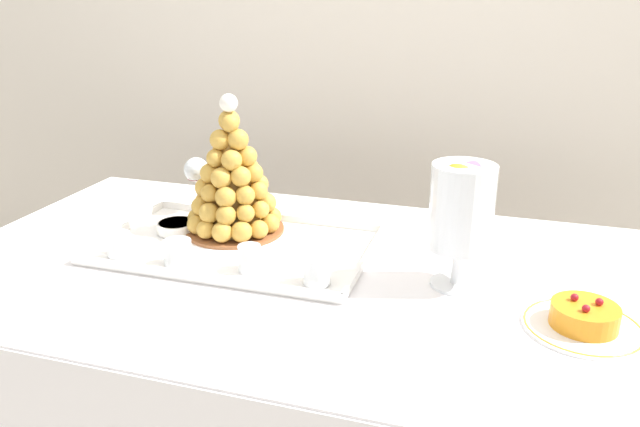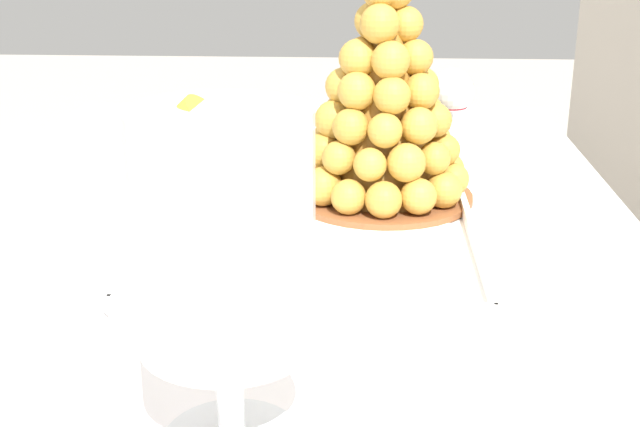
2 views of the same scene
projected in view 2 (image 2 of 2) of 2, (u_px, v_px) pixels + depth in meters
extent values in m
cylinder|color=brown|center=(135.00, 307.00, 1.78)|extent=(0.04, 0.04, 0.77)
cylinder|color=brown|center=(489.00, 315.00, 1.75)|extent=(0.04, 0.04, 0.77)
cube|color=brown|center=(272.00, 269.00, 0.99)|extent=(1.49, 0.85, 0.02)
cube|color=white|center=(272.00, 260.00, 0.98)|extent=(1.55, 0.91, 0.00)
cube|color=white|center=(312.00, 178.00, 1.76)|extent=(0.01, 0.91, 0.29)
cube|color=white|center=(317.00, 212.00, 1.12)|extent=(0.61, 0.38, 0.01)
cube|color=white|center=(173.00, 201.00, 1.12)|extent=(0.61, 0.01, 0.02)
cube|color=white|center=(464.00, 206.00, 1.10)|extent=(0.61, 0.01, 0.02)
cube|color=white|center=(327.00, 141.00, 1.40)|extent=(0.01, 0.38, 0.02)
cube|color=white|center=(300.00, 309.00, 0.82)|extent=(0.01, 0.38, 0.02)
cylinder|color=white|center=(317.00, 209.00, 1.12)|extent=(0.35, 0.35, 0.00)
cylinder|color=brown|center=(382.00, 196.00, 1.15)|extent=(0.24, 0.24, 0.01)
cone|color=#AD7A30|center=(385.00, 89.00, 1.10)|extent=(0.16, 0.16, 0.28)
sphere|color=gold|center=(384.00, 200.00, 1.05)|extent=(0.05, 0.05, 0.05)
sphere|color=gold|center=(419.00, 196.00, 1.06)|extent=(0.05, 0.05, 0.05)
sphere|color=gold|center=(444.00, 190.00, 1.09)|extent=(0.05, 0.05, 0.05)
sphere|color=gold|center=(453.00, 179.00, 1.12)|extent=(0.04, 0.04, 0.04)
sphere|color=gold|center=(446.00, 170.00, 1.17)|extent=(0.05, 0.05, 0.05)
sphere|color=gold|center=(426.00, 163.00, 1.20)|extent=(0.05, 0.05, 0.05)
sphere|color=gold|center=(397.00, 156.00, 1.22)|extent=(0.05, 0.05, 0.05)
sphere|color=gold|center=(366.00, 157.00, 1.23)|extent=(0.05, 0.05, 0.05)
sphere|color=gold|center=(337.00, 160.00, 1.21)|extent=(0.05, 0.05, 0.05)
sphere|color=gold|center=(318.00, 167.00, 1.17)|extent=(0.04, 0.04, 0.04)
sphere|color=gold|center=(312.00, 176.00, 1.13)|extent=(0.05, 0.05, 0.05)
sphere|color=gold|center=(323.00, 186.00, 1.09)|extent=(0.05, 0.05, 0.05)
sphere|color=gold|center=(348.00, 197.00, 1.07)|extent=(0.04, 0.04, 0.04)
sphere|color=gold|center=(406.00, 163.00, 1.05)|extent=(0.05, 0.05, 0.05)
sphere|color=gold|center=(434.00, 158.00, 1.08)|extent=(0.04, 0.04, 0.04)
sphere|color=gold|center=(444.00, 150.00, 1.12)|extent=(0.04, 0.04, 0.04)
sphere|color=gold|center=(434.00, 141.00, 1.16)|extent=(0.05, 0.05, 0.05)
sphere|color=gold|center=(410.00, 133.00, 1.19)|extent=(0.04, 0.04, 0.04)
sphere|color=gold|center=(378.00, 132.00, 1.20)|extent=(0.04, 0.04, 0.04)
sphere|color=gold|center=(348.00, 133.00, 1.19)|extent=(0.05, 0.05, 0.05)
sphere|color=gold|center=(327.00, 142.00, 1.16)|extent=(0.05, 0.05, 0.05)
sphere|color=gold|center=(323.00, 151.00, 1.12)|extent=(0.05, 0.05, 0.05)
sphere|color=gold|center=(339.00, 158.00, 1.08)|extent=(0.04, 0.04, 0.04)
sphere|color=gold|center=(370.00, 165.00, 1.05)|extent=(0.04, 0.04, 0.04)
sphere|color=gold|center=(419.00, 126.00, 1.06)|extent=(0.05, 0.05, 0.05)
sphere|color=gold|center=(435.00, 120.00, 1.10)|extent=(0.04, 0.04, 0.04)
sphere|color=gold|center=(426.00, 111.00, 1.14)|extent=(0.04, 0.04, 0.04)
sphere|color=gold|center=(399.00, 106.00, 1.17)|extent=(0.05, 0.05, 0.05)
sphere|color=gold|center=(366.00, 106.00, 1.17)|extent=(0.05, 0.05, 0.05)
sphere|color=gold|center=(341.00, 110.00, 1.15)|extent=(0.04, 0.04, 0.04)
sphere|color=gold|center=(334.00, 120.00, 1.11)|extent=(0.05, 0.05, 0.05)
sphere|color=gold|center=(351.00, 127.00, 1.07)|extent=(0.05, 0.05, 0.05)
sphere|color=gold|center=(385.00, 131.00, 1.05)|extent=(0.04, 0.04, 0.04)
sphere|color=gold|center=(421.00, 91.00, 1.07)|extent=(0.05, 0.05, 0.05)
sphere|color=gold|center=(422.00, 85.00, 1.11)|extent=(0.05, 0.05, 0.05)
sphere|color=gold|center=(395.00, 79.00, 1.14)|extent=(0.05, 0.05, 0.05)
sphere|color=gold|center=(362.00, 79.00, 1.14)|extent=(0.05, 0.05, 0.05)
sphere|color=gold|center=(344.00, 86.00, 1.11)|extent=(0.05, 0.05, 0.05)
sphere|color=gold|center=(357.00, 91.00, 1.06)|extent=(0.05, 0.05, 0.05)
sphere|color=gold|center=(392.00, 96.00, 1.05)|extent=(0.05, 0.05, 0.05)
sphere|color=gold|center=(416.00, 57.00, 1.08)|extent=(0.04, 0.04, 0.04)
sphere|color=gold|center=(399.00, 52.00, 1.12)|extent=(0.05, 0.05, 0.05)
sphere|color=gold|center=(364.00, 53.00, 1.11)|extent=(0.04, 0.04, 0.04)
sphere|color=gold|center=(358.00, 58.00, 1.07)|extent=(0.05, 0.05, 0.05)
sphere|color=gold|center=(391.00, 60.00, 1.05)|extent=(0.05, 0.05, 0.05)
sphere|color=gold|center=(406.00, 24.00, 1.08)|extent=(0.05, 0.05, 0.05)
sphere|color=gold|center=(373.00, 21.00, 1.09)|extent=(0.05, 0.05, 0.05)
sphere|color=gold|center=(380.00, 24.00, 1.05)|extent=(0.05, 0.05, 0.05)
cylinder|color=silver|center=(244.00, 141.00, 1.33)|extent=(0.05, 0.05, 0.05)
cylinder|color=brown|center=(244.00, 150.00, 1.33)|extent=(0.05, 0.05, 0.02)
cylinder|color=#8C603D|center=(244.00, 138.00, 1.33)|extent=(0.05, 0.05, 0.02)
sphere|color=brown|center=(240.00, 132.00, 1.32)|extent=(0.01, 0.01, 0.01)
cylinder|color=silver|center=(225.00, 169.00, 1.18)|extent=(0.06, 0.06, 0.06)
cylinder|color=#F4EAC6|center=(226.00, 180.00, 1.19)|extent=(0.05, 0.05, 0.02)
cylinder|color=white|center=(225.00, 166.00, 1.18)|extent=(0.05, 0.05, 0.02)
sphere|color=brown|center=(223.00, 155.00, 1.19)|extent=(0.02, 0.02, 0.02)
cylinder|color=silver|center=(219.00, 207.00, 1.03)|extent=(0.05, 0.05, 0.06)
cylinder|color=brown|center=(219.00, 220.00, 1.04)|extent=(0.04, 0.04, 0.02)
cylinder|color=#8C603D|center=(218.00, 204.00, 1.03)|extent=(0.04, 0.04, 0.02)
sphere|color=brown|center=(215.00, 194.00, 1.03)|extent=(0.01, 0.01, 0.01)
cylinder|color=silver|center=(182.00, 256.00, 0.89)|extent=(0.06, 0.06, 0.06)
cylinder|color=#F4EAC6|center=(183.00, 270.00, 0.89)|extent=(0.05, 0.05, 0.02)
cylinder|color=white|center=(182.00, 252.00, 0.89)|extent=(0.05, 0.05, 0.02)
sphere|color=brown|center=(181.00, 243.00, 0.88)|extent=(0.02, 0.02, 0.02)
cylinder|color=white|center=(349.00, 161.00, 1.28)|extent=(0.10, 0.10, 0.02)
cylinder|color=#F2CC59|center=(349.00, 154.00, 1.27)|extent=(0.09, 0.09, 0.00)
cylinder|color=white|center=(230.00, 390.00, 0.63)|extent=(0.02, 0.02, 0.08)
cylinder|color=white|center=(224.00, 232.00, 0.59)|extent=(0.13, 0.13, 0.17)
cylinder|color=#E54C47|center=(216.00, 346.00, 0.58)|extent=(0.06, 0.05, 0.06)
cylinder|color=brown|center=(261.00, 328.00, 0.60)|extent=(0.05, 0.05, 0.03)
cylinder|color=#F9A54C|center=(233.00, 313.00, 0.63)|extent=(0.05, 0.05, 0.05)
cylinder|color=yellow|center=(206.00, 320.00, 0.62)|extent=(0.05, 0.05, 0.05)
cylinder|color=#9ED860|center=(249.00, 315.00, 0.58)|extent=(0.05, 0.05, 0.05)
cylinder|color=#F9A54C|center=(250.00, 289.00, 0.62)|extent=(0.05, 0.04, 0.04)
cylinder|color=#E54C47|center=(218.00, 291.00, 0.62)|extent=(0.06, 0.05, 0.04)
cylinder|color=#9ED860|center=(194.00, 309.00, 0.59)|extent=(0.05, 0.04, 0.05)
cylinder|color=#72B2E0|center=(274.00, 276.00, 0.59)|extent=(0.06, 0.04, 0.06)
cylinder|color=#F9A54C|center=(212.00, 256.00, 0.63)|extent=(0.04, 0.05, 0.04)
cylinder|color=yellow|center=(192.00, 280.00, 0.59)|extent=(0.06, 0.05, 0.06)
cylinder|color=#E54C47|center=(240.00, 246.00, 0.59)|extent=(0.05, 0.05, 0.04)
cylinder|color=#9ED860|center=(230.00, 235.00, 0.61)|extent=(0.05, 0.05, 0.04)
cylinder|color=#F9A54C|center=(175.00, 244.00, 0.59)|extent=(0.05, 0.05, 0.03)
cylinder|color=#72B2E0|center=(228.00, 255.00, 0.58)|extent=(0.05, 0.04, 0.05)
cylinder|color=yellow|center=(249.00, 209.00, 0.60)|extent=(0.07, 0.05, 0.07)
cylinder|color=#9ED860|center=(206.00, 214.00, 0.59)|extent=(0.05, 0.05, 0.04)
cylinder|color=brown|center=(192.00, 229.00, 0.57)|extent=(0.06, 0.05, 0.06)
cylinder|color=#F9A54C|center=(241.00, 232.00, 0.56)|extent=(0.05, 0.05, 0.04)
cylinder|color=#D199D8|center=(223.00, 184.00, 0.59)|extent=(0.06, 0.04, 0.06)
cylinder|color=brown|center=(183.00, 192.00, 0.57)|extent=(0.06, 0.05, 0.06)
cylinder|color=#72B2E0|center=(249.00, 200.00, 0.56)|extent=(0.06, 0.05, 0.06)
cylinder|color=#9ED860|center=(217.00, 153.00, 0.59)|extent=(0.05, 0.05, 0.05)
cylinder|color=#72B2E0|center=(206.00, 167.00, 0.56)|extent=(0.06, 0.05, 0.06)
cylinder|color=#F9A54C|center=(261.00, 161.00, 0.57)|extent=(0.05, 0.05, 0.04)
cylinder|color=yellow|center=(204.00, 129.00, 0.57)|extent=(0.05, 0.04, 0.05)
cylinder|color=#D199D8|center=(216.00, 138.00, 0.55)|extent=(0.06, 0.05, 0.06)
cylinder|color=pink|center=(234.00, 130.00, 0.57)|extent=(0.05, 0.05, 0.04)
cylinder|color=silver|center=(447.00, 171.00, 1.29)|extent=(0.06, 0.06, 0.00)
cylinder|color=silver|center=(449.00, 140.00, 1.27)|extent=(0.01, 0.01, 0.09)
sphere|color=silver|center=(452.00, 91.00, 1.25)|extent=(0.06, 0.06, 0.06)
cylinder|color=maroon|center=(451.00, 98.00, 1.25)|extent=(0.05, 0.05, 0.03)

